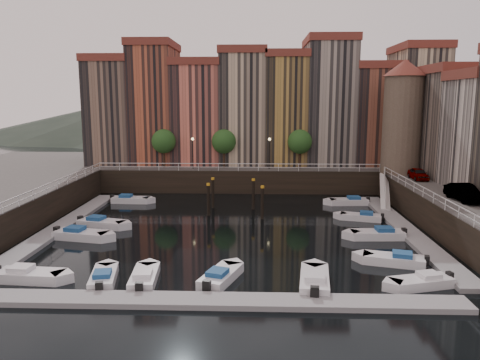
{
  "coord_description": "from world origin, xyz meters",
  "views": [
    {
      "loc": [
        2.33,
        -43.3,
        12.12
      ],
      "look_at": [
        0.65,
        4.0,
        3.91
      ],
      "focal_mm": 35.0,
      "sensor_mm": 36.0,
      "label": 1
    }
  ],
  "objects_px": {
    "gangway": "(385,189)",
    "mooring_pilings": "(234,198)",
    "corner_tower": "(402,115)",
    "car_a": "(418,175)",
    "boat_left_0": "(28,275)",
    "car_b": "(464,194)",
    "boat_left_1": "(81,235)",
    "boat_left_2": "(101,223)"
  },
  "relations": [
    {
      "from": "gangway",
      "to": "boat_left_1",
      "type": "height_order",
      "value": "gangway"
    },
    {
      "from": "corner_tower",
      "to": "mooring_pilings",
      "type": "xyz_separation_m",
      "value": [
        -20.07,
        -8.7,
        -8.54
      ]
    },
    {
      "from": "corner_tower",
      "to": "car_a",
      "type": "xyz_separation_m",
      "value": [
        0.69,
        -4.81,
        -6.54
      ]
    },
    {
      "from": "boat_left_0",
      "to": "car_a",
      "type": "relative_size",
      "value": 1.26
    },
    {
      "from": "boat_left_2",
      "to": "car_b",
      "type": "height_order",
      "value": "car_b"
    },
    {
      "from": "mooring_pilings",
      "to": "car_a",
      "type": "bearing_deg",
      "value": 10.61
    },
    {
      "from": "car_a",
      "to": "boat_left_1",
      "type": "bearing_deg",
      "value": -156.88
    },
    {
      "from": "car_a",
      "to": "mooring_pilings",
      "type": "bearing_deg",
      "value": -168.72
    },
    {
      "from": "boat_left_0",
      "to": "car_a",
      "type": "bearing_deg",
      "value": 39.36
    },
    {
      "from": "mooring_pilings",
      "to": "boat_left_0",
      "type": "xyz_separation_m",
      "value": [
        -12.96,
        -19.65,
        -1.28
      ]
    },
    {
      "from": "mooring_pilings",
      "to": "car_b",
      "type": "relative_size",
      "value": 1.29
    },
    {
      "from": "mooring_pilings",
      "to": "boat_left_2",
      "type": "bearing_deg",
      "value": -153.63
    },
    {
      "from": "gangway",
      "to": "mooring_pilings",
      "type": "height_order",
      "value": "gangway"
    },
    {
      "from": "corner_tower",
      "to": "car_b",
      "type": "height_order",
      "value": "corner_tower"
    },
    {
      "from": "boat_left_2",
      "to": "car_a",
      "type": "relative_size",
      "value": 1.3
    },
    {
      "from": "boat_left_0",
      "to": "boat_left_2",
      "type": "distance_m",
      "value": 13.47
    },
    {
      "from": "boat_left_0",
      "to": "mooring_pilings",
      "type": "bearing_deg",
      "value": 61.03
    },
    {
      "from": "car_b",
      "to": "corner_tower",
      "type": "bearing_deg",
      "value": 87.85
    },
    {
      "from": "boat_left_2",
      "to": "corner_tower",
      "type": "bearing_deg",
      "value": 38.93
    },
    {
      "from": "mooring_pilings",
      "to": "car_a",
      "type": "height_order",
      "value": "car_a"
    },
    {
      "from": "car_a",
      "to": "car_b",
      "type": "distance_m",
      "value": 11.33
    },
    {
      "from": "corner_tower",
      "to": "car_a",
      "type": "distance_m",
      "value": 8.14
    },
    {
      "from": "boat_left_2",
      "to": "car_b",
      "type": "distance_m",
      "value": 33.68
    },
    {
      "from": "gangway",
      "to": "boat_left_2",
      "type": "height_order",
      "value": "gangway"
    },
    {
      "from": "boat_left_0",
      "to": "boat_left_1",
      "type": "height_order",
      "value": "boat_left_1"
    },
    {
      "from": "mooring_pilings",
      "to": "gangway",
      "type": "bearing_deg",
      "value": 13.74
    },
    {
      "from": "boat_left_1",
      "to": "car_b",
      "type": "height_order",
      "value": "car_b"
    },
    {
      "from": "corner_tower",
      "to": "boat_left_0",
      "type": "height_order",
      "value": "corner_tower"
    },
    {
      "from": "car_a",
      "to": "corner_tower",
      "type": "bearing_deg",
      "value": 98.86
    },
    {
      "from": "mooring_pilings",
      "to": "boat_left_2",
      "type": "xyz_separation_m",
      "value": [
        -12.48,
        -6.19,
        -1.27
      ]
    },
    {
      "from": "mooring_pilings",
      "to": "car_b",
      "type": "xyz_separation_m",
      "value": [
        21.01,
        -7.44,
        2.11
      ]
    },
    {
      "from": "boat_left_0",
      "to": "car_a",
      "type": "height_order",
      "value": "car_a"
    },
    {
      "from": "boat_left_2",
      "to": "boat_left_1",
      "type": "bearing_deg",
      "value": -83.32
    },
    {
      "from": "corner_tower",
      "to": "boat_left_2",
      "type": "xyz_separation_m",
      "value": [
        -32.55,
        -14.88,
        -9.82
      ]
    },
    {
      "from": "boat_left_2",
      "to": "car_a",
      "type": "xyz_separation_m",
      "value": [
        33.24,
        10.08,
        3.28
      ]
    },
    {
      "from": "corner_tower",
      "to": "car_b",
      "type": "distance_m",
      "value": 17.4
    },
    {
      "from": "corner_tower",
      "to": "boat_left_1",
      "type": "distance_m",
      "value": 39.27
    },
    {
      "from": "car_a",
      "to": "gangway",
      "type": "bearing_deg",
      "value": 175.76
    },
    {
      "from": "mooring_pilings",
      "to": "car_a",
      "type": "xyz_separation_m",
      "value": [
        20.76,
        3.89,
        2.01
      ]
    },
    {
      "from": "gangway",
      "to": "mooring_pilings",
      "type": "relative_size",
      "value": 1.39
    },
    {
      "from": "boat_left_0",
      "to": "boat_left_1",
      "type": "xyz_separation_m",
      "value": [
        -0.04,
        9.58,
        0.02
      ]
    },
    {
      "from": "gangway",
      "to": "boat_left_1",
      "type": "bearing_deg",
      "value": -154.69
    }
  ]
}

